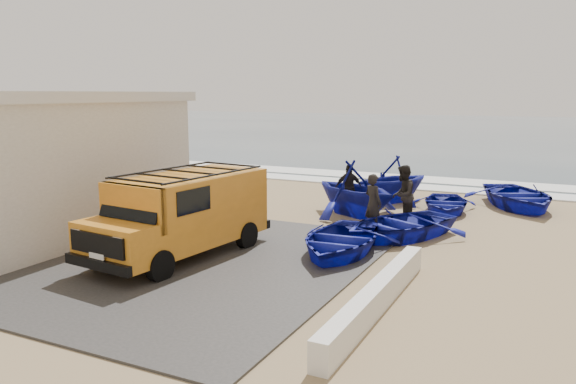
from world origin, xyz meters
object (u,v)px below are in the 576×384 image
at_px(boat_mid_right, 445,203).
at_px(fisherman_middle, 403,195).
at_px(parapet, 377,297).
at_px(boat_near_right, 398,224).
at_px(van, 183,211).
at_px(boat_mid_left, 354,188).
at_px(fisherman_front, 373,203).
at_px(fisherman_back, 348,188).
at_px(boat_far_right, 518,196).
at_px(boat_far_left, 392,179).
at_px(boat_near_left, 340,240).

xyz_separation_m(boat_mid_right, fisherman_middle, (-0.91, -2.52, 0.64)).
height_order(parapet, boat_mid_right, boat_mid_right).
xyz_separation_m(boat_near_right, boat_mid_right, (0.54, 4.35, -0.08)).
xyz_separation_m(van, fisherman_middle, (4.20, 6.16, -0.23)).
bearing_deg(van, fisherman_middle, 61.87).
relative_size(boat_mid_left, fisherman_front, 2.02).
bearing_deg(fisherman_back, boat_far_right, -4.88).
distance_m(boat_near_right, boat_far_right, 6.97).
distance_m(van, fisherman_front, 6.01).
distance_m(parapet, boat_far_left, 11.46).
xyz_separation_m(boat_far_left, boat_far_right, (4.55, 0.99, -0.46)).
distance_m(van, fisherman_middle, 7.46).
bearing_deg(fisherman_back, van, -144.54).
bearing_deg(boat_near_left, boat_far_right, 62.00).
relative_size(parapet, boat_mid_left, 1.63).
xyz_separation_m(van, boat_far_right, (7.39, 10.72, -0.75)).
relative_size(van, boat_near_right, 1.35).
distance_m(boat_mid_right, fisherman_back, 3.56).
xyz_separation_m(parapet, fisherman_front, (-2.07, 6.12, 0.63)).
height_order(boat_near_right, boat_far_right, boat_far_right).
bearing_deg(boat_far_right, boat_mid_right, -163.72).
xyz_separation_m(boat_mid_left, fisherman_middle, (1.88, -0.60, 0.01)).
bearing_deg(boat_mid_right, fisherman_back, -165.10).
height_order(parapet, fisherman_front, fisherman_front).
relative_size(parapet, fisherman_front, 3.30).
height_order(boat_mid_left, boat_mid_right, boat_mid_left).
bearing_deg(boat_mid_left, boat_far_left, 18.58).
bearing_deg(boat_far_left, parapet, -44.31).
height_order(fisherman_front, fisherman_middle, fisherman_middle).
relative_size(van, fisherman_middle, 2.78).
xyz_separation_m(boat_far_right, fisherman_back, (-5.40, -3.64, 0.43)).
bearing_deg(boat_near_left, boat_near_right, 63.46).
bearing_deg(boat_mid_left, boat_near_right, -108.64).
bearing_deg(parapet, boat_mid_left, 112.64).
distance_m(boat_mid_right, fisherman_front, 4.23).
bearing_deg(fisherman_middle, van, -35.24).
height_order(fisherman_front, fisherman_back, fisherman_front).
height_order(parapet, boat_far_right, boat_far_right).
xyz_separation_m(parapet, fisherman_back, (-3.72, 8.43, 0.61)).
bearing_deg(fisherman_front, fisherman_middle, -80.16).
relative_size(boat_mid_right, boat_far_right, 0.73).
xyz_separation_m(boat_mid_right, fisherman_front, (-1.47, -3.92, 0.57)).
bearing_deg(boat_mid_right, fisherman_middle, -122.16).
relative_size(van, boat_mid_left, 1.48).
height_order(parapet, van, van).
height_order(boat_near_left, boat_far_left, boat_far_left).
height_order(boat_mid_right, boat_far_right, boat_far_right).
height_order(boat_mid_left, boat_far_left, boat_mid_left).
bearing_deg(fisherman_middle, boat_far_left, -159.95).
xyz_separation_m(boat_mid_right, fisherman_back, (-3.12, -1.61, 0.55)).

